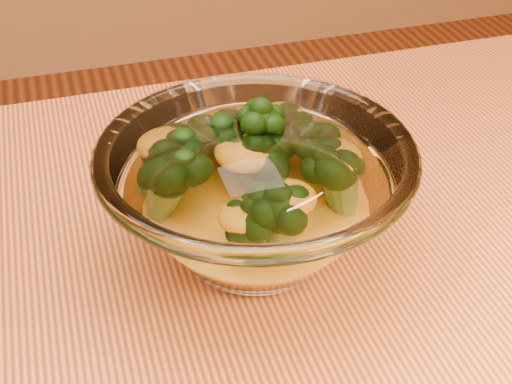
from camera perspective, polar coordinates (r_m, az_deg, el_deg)
The scene contains 3 objects.
glass_bowl at distance 0.50m, azimuth -0.00°, elevation -0.44°, with size 0.22×0.22×0.10m.
cheese_sauce at distance 0.51m, azimuth -0.00°, elevation -2.28°, with size 0.11×0.11×0.03m, color orange.
broccoli_heap at distance 0.50m, azimuth -0.60°, elevation 1.75°, with size 0.14×0.14×0.08m.
Camera 1 is at (-0.22, -0.26, 1.10)m, focal length 50.00 mm.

